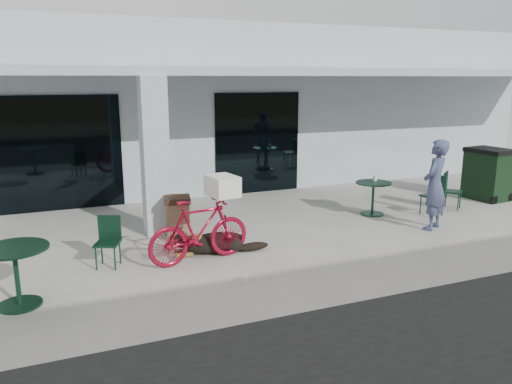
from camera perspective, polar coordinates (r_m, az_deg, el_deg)
name	(u,v)px	position (r m, az deg, el deg)	size (l,w,h in m)	color
ground	(271,260)	(8.72, 1.77, -7.75)	(80.00, 80.00, 0.00)	#B4B0A9
building	(163,105)	(16.31, -10.59, 9.79)	(22.00, 7.00, 4.50)	#B2C2C9
storefront_glass_left	(60,154)	(12.55, -21.48, 4.10)	(2.80, 0.06, 2.70)	black
storefront_glass_right	(258,143)	(13.56, 0.19, 5.59)	(2.40, 0.06, 2.70)	black
column	(155,157)	(10.04, -11.49, 3.96)	(0.50, 0.50, 3.12)	#B2C2C9
overhang	(207,72)	(11.54, -5.62, 13.51)	(22.00, 2.80, 0.18)	#B2C2C9
bicycle	(199,231)	(8.53, -6.49, -4.40)	(0.52, 1.84, 1.10)	maroon
laundry_basket	(222,186)	(8.53, -3.87, 0.71)	(0.59, 0.44, 0.35)	white
dog	(215,241)	(9.00, -4.73, -5.65)	(1.31, 0.44, 0.44)	black
cup_near_dog	(247,279)	(7.79, -1.09, -9.92)	(0.09, 0.09, 0.11)	white
cafe_table_near	(17,277)	(7.64, -25.66, -8.74)	(0.91, 0.91, 0.85)	#123423
cafe_chair_near	(107,243)	(8.63, -16.63, -5.58)	(0.38, 0.42, 0.84)	#123423
cafe_table_far	(373,198)	(11.75, 13.20, -0.71)	(0.81, 0.81, 0.76)	#123423
cafe_chair_far_a	(453,191)	(12.78, 21.56, 0.11)	(0.40, 0.44, 0.89)	#123423
cafe_chair_far_b	(432,195)	(12.06, 19.49, -0.38)	(0.41, 0.45, 0.92)	#123423
person	(435,185)	(10.85, 19.76, 0.77)	(0.68, 0.45, 1.87)	#3B4364
cup_on_table	(375,178)	(11.83, 13.44, 1.55)	(0.09, 0.09, 0.12)	white
trash_receptacle	(178,217)	(9.86, -8.92, -2.89)	(0.49, 0.49, 0.84)	brown
wheeled_bin	(488,174)	(14.18, 24.97, 1.89)	(0.82, 1.04, 1.32)	black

